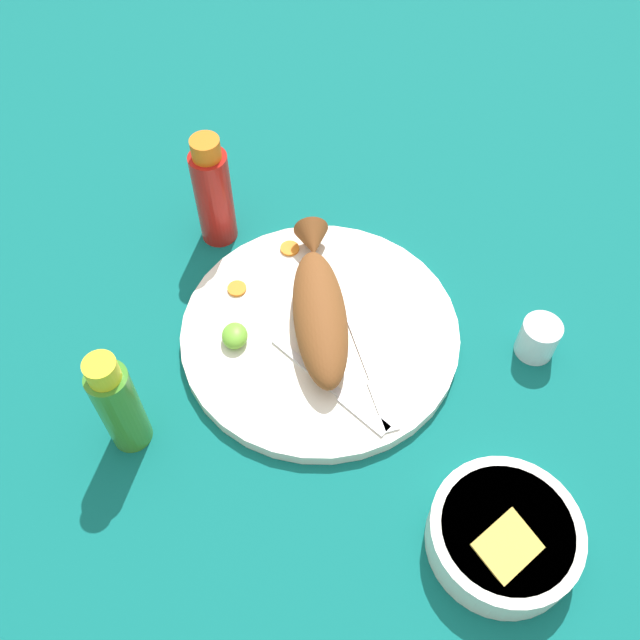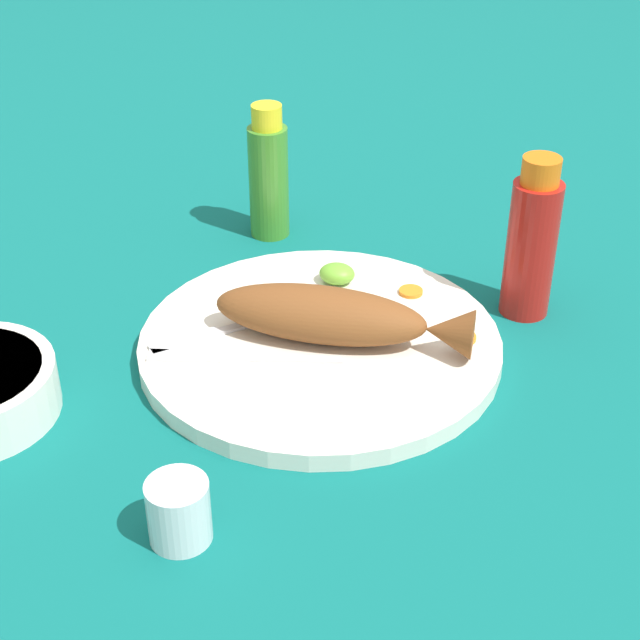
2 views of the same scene
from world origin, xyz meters
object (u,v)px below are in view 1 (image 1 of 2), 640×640
at_px(fork_near, 371,374).
at_px(hot_sauce_bottle_red, 213,193).
at_px(fork_far, 336,391).
at_px(guacamole_bowl, 504,535).
at_px(salt_cup, 538,340).
at_px(hot_sauce_bottle_green, 118,405).
at_px(fried_fish, 319,307).
at_px(main_plate, 320,333).

relative_size(fork_near, hot_sauce_bottle_red, 1.06).
xyz_separation_m(fork_far, guacamole_bowl, (0.19, 0.16, 0.01)).
bearing_deg(fork_near, salt_cup, 86.55).
bearing_deg(salt_cup, hot_sauce_bottle_red, -119.99).
height_order(fork_far, hot_sauce_bottle_green, hot_sauce_bottle_green).
distance_m(fork_far, hot_sauce_bottle_green, 0.25).
xyz_separation_m(fried_fish, hot_sauce_bottle_red, (-0.17, -0.13, 0.04)).
bearing_deg(hot_sauce_bottle_red, fried_fish, 36.61).
height_order(main_plate, salt_cup, salt_cup).
xyz_separation_m(fried_fish, guacamole_bowl, (0.30, 0.17, -0.02)).
relative_size(fried_fish, fork_far, 1.72).
xyz_separation_m(fork_near, guacamole_bowl, (0.21, 0.11, 0.01)).
bearing_deg(guacamole_bowl, salt_cup, 157.61).
xyz_separation_m(fork_near, hot_sauce_bottle_green, (0.05, -0.29, 0.06)).
distance_m(main_plate, fork_near, 0.09).
relative_size(hot_sauce_bottle_green, salt_cup, 3.03).
bearing_deg(hot_sauce_bottle_red, guacamole_bowl, 32.52).
bearing_deg(salt_cup, fork_near, -81.87).
height_order(fried_fish, hot_sauce_bottle_red, hot_sauce_bottle_red).
height_order(hot_sauce_bottle_green, salt_cup, hot_sauce_bottle_green).
height_order(salt_cup, guacamole_bowl, guacamole_bowl).
bearing_deg(main_plate, salt_cup, 81.19).
relative_size(hot_sauce_bottle_red, guacamole_bowl, 1.08).
bearing_deg(fried_fish, hot_sauce_bottle_green, -60.91).
height_order(fork_near, guacamole_bowl, guacamole_bowl).
distance_m(fried_fish, fork_near, 0.11).
distance_m(main_plate, salt_cup, 0.27).
distance_m(fork_near, guacamole_bowl, 0.24).
bearing_deg(fork_far, fried_fish, 144.83).
distance_m(fork_near, hot_sauce_bottle_green, 0.30).
height_order(hot_sauce_bottle_red, hot_sauce_bottle_green, hot_sauce_bottle_red).
height_order(main_plate, fork_near, fork_near).
height_order(hot_sauce_bottle_green, guacamole_bowl, hot_sauce_bottle_green).
bearing_deg(fork_near, main_plate, -153.44).
height_order(fork_near, hot_sauce_bottle_red, hot_sauce_bottle_red).
bearing_deg(fried_fish, fork_near, 31.62).
distance_m(hot_sauce_bottle_red, salt_cup, 0.46).
xyz_separation_m(main_plate, guacamole_bowl, (0.28, 0.17, 0.02)).
xyz_separation_m(main_plate, fork_near, (0.07, 0.06, 0.01)).
xyz_separation_m(fried_fish, fork_near, (0.09, 0.06, -0.02)).
xyz_separation_m(hot_sauce_bottle_red, hot_sauce_bottle_green, (0.31, -0.10, -0.01)).
distance_m(main_plate, fork_far, 0.09).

